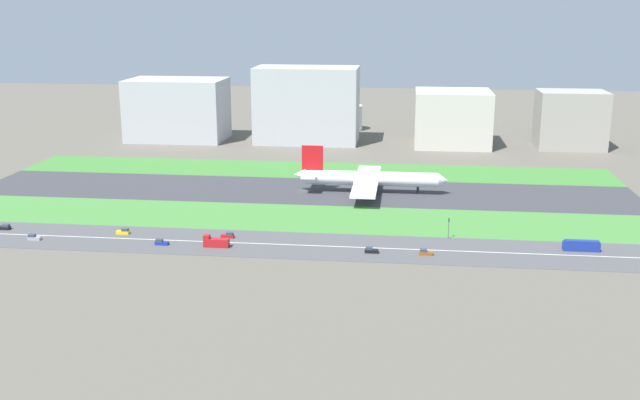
% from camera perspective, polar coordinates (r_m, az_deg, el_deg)
% --- Properties ---
extents(ground_plane, '(800.00, 800.00, 0.00)m').
position_cam_1_polar(ground_plane, '(316.64, -1.32, 0.71)').
color(ground_plane, '#5B564C').
extents(runway, '(280.00, 46.00, 0.10)m').
position_cam_1_polar(runway, '(316.63, -1.32, 0.72)').
color(runway, '#38383D').
rests_on(runway, ground_plane).
extents(grass_median_north, '(280.00, 36.00, 0.10)m').
position_cam_1_polar(grass_median_north, '(356.16, -0.40, 2.33)').
color(grass_median_north, '#3D7A33').
rests_on(grass_median_north, ground_plane).
extents(grass_median_south, '(280.00, 36.00, 0.10)m').
position_cam_1_polar(grass_median_south, '(277.53, -2.50, -1.35)').
color(grass_median_south, '#427F38').
rests_on(grass_median_south, ground_plane).
extents(highway, '(280.00, 28.00, 0.10)m').
position_cam_1_polar(highway, '(247.43, -3.68, -3.42)').
color(highway, '#4C4C4F').
rests_on(highway, ground_plane).
extents(highway_centerline, '(266.00, 0.50, 0.01)m').
position_cam_1_polar(highway_centerline, '(247.42, -3.68, -3.41)').
color(highway_centerline, silver).
rests_on(highway_centerline, highway).
extents(airliner, '(65.00, 56.00, 19.70)m').
position_cam_1_polar(airliner, '(312.58, 3.66, 1.67)').
color(airliner, white).
rests_on(airliner, runway).
extents(car_5, '(4.40, 1.80, 2.00)m').
position_cam_1_polar(car_5, '(269.15, -21.18, -2.71)').
color(car_5, '#99999E').
rests_on(car_5, highway).
extents(car_4, '(4.40, 1.80, 2.00)m').
position_cam_1_polar(car_4, '(255.16, -7.11, -2.72)').
color(car_4, '#B2191E').
rests_on(car_4, highway).
extents(car_2, '(4.40, 1.80, 2.00)m').
position_cam_1_polar(car_2, '(251.64, -12.14, -3.21)').
color(car_2, navy).
rests_on(car_2, highway).
extents(car_1, '(4.40, 1.80, 2.00)m').
position_cam_1_polar(car_1, '(238.71, 8.10, -4.02)').
color(car_1, brown).
rests_on(car_1, highway).
extents(bus_0, '(11.60, 2.50, 3.50)m').
position_cam_1_polar(bus_0, '(254.38, 19.49, -3.34)').
color(bus_0, navy).
rests_on(bus_0, highway).
extents(car_0, '(4.40, 1.80, 2.00)m').
position_cam_1_polar(car_0, '(238.82, 3.95, -3.89)').
color(car_0, black).
rests_on(car_0, highway).
extents(car_6, '(4.40, 1.80, 2.00)m').
position_cam_1_polar(car_6, '(285.16, -23.12, -1.94)').
color(car_6, black).
rests_on(car_6, highway).
extents(truck_0, '(8.40, 2.50, 4.00)m').
position_cam_1_polar(truck_0, '(246.14, -8.05, -3.24)').
color(truck_0, '#B2191E').
rests_on(truck_0, highway).
extents(car_3, '(4.40, 1.80, 2.00)m').
position_cam_1_polar(car_3, '(266.31, -14.90, -2.37)').
color(car_3, yellow).
rests_on(car_3, highway).
extents(traffic_light, '(0.36, 0.50, 7.20)m').
position_cam_1_polar(traffic_light, '(255.17, 9.88, -2.04)').
color(traffic_light, '#4C4C51').
rests_on(traffic_light, highway).
extents(terminal_building, '(55.54, 35.04, 35.27)m').
position_cam_1_polar(terminal_building, '(442.70, -10.92, 6.86)').
color(terminal_building, '#B2B2B7').
rests_on(terminal_building, ground_plane).
extents(hangar_building, '(58.29, 30.36, 42.94)m').
position_cam_1_polar(hangar_building, '(425.47, -1.02, 7.33)').
color(hangar_building, '#B2B2B7').
rests_on(hangar_building, ground_plane).
extents(office_tower, '(41.57, 37.65, 30.67)m').
position_cam_1_polar(office_tower, '(423.26, 10.16, 6.22)').
color(office_tower, beige).
rests_on(office_tower, ground_plane).
extents(cargo_warehouse, '(36.25, 26.35, 31.37)m').
position_cam_1_polar(cargo_warehouse, '(431.84, 18.74, 5.88)').
color(cargo_warehouse, '#9E998E').
rests_on(cargo_warehouse, ground_plane).
extents(fuel_tank_west, '(19.60, 19.60, 15.59)m').
position_cam_1_polar(fuel_tank_west, '(469.64, 2.07, 6.36)').
color(fuel_tank_west, silver).
rests_on(fuel_tank_west, ground_plane).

